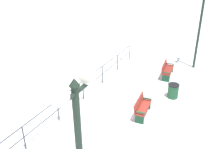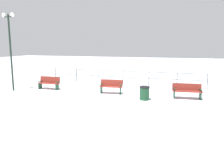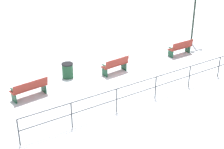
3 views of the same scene
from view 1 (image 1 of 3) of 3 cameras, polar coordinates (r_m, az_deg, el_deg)
ground_plane at (r=11.74m, az=6.82°, el=-9.38°), size 80.00×80.00×0.00m
bench_second at (r=11.47m, az=7.00°, el=-7.49°), size 0.63×1.51×0.89m
bench_third at (r=15.46m, az=12.69°, el=1.14°), size 0.72×1.70×0.87m
lamppost_middle at (r=16.42m, az=20.19°, el=12.95°), size 0.31×1.00×5.30m
waterfront_railing at (r=12.57m, az=-6.78°, el=-2.91°), size 0.05×12.46×1.09m
trash_bin at (r=13.24m, az=14.07°, el=-3.72°), size 0.58×0.58×0.77m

